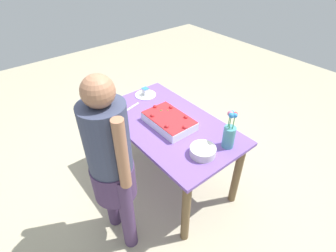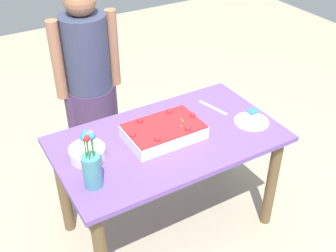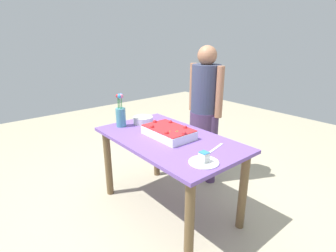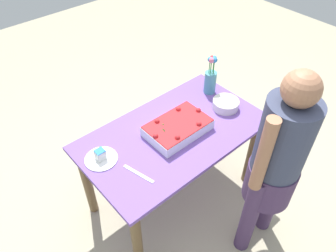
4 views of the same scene
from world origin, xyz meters
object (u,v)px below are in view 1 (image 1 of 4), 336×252
at_px(cake_knife, 130,108).
at_px(person_standing, 111,160).
at_px(serving_plate_with_slice, 145,93).
at_px(fruit_bowl, 203,151).
at_px(sheet_cake, 169,121).
at_px(flower_vase, 229,133).

height_order(cake_knife, person_standing, person_standing).
bearing_deg(serving_plate_with_slice, cake_knife, -66.99).
bearing_deg(fruit_bowl, serving_plate_with_slice, 169.95).
bearing_deg(sheet_cake, cake_knife, -164.65).
bearing_deg(flower_vase, fruit_bowl, -103.82).
xyz_separation_m(flower_vase, person_standing, (-0.32, -0.85, -0.01)).
distance_m(serving_plate_with_slice, cake_knife, 0.28).
height_order(sheet_cake, flower_vase, flower_vase).
bearing_deg(flower_vase, serving_plate_with_slice, -177.68).
distance_m(sheet_cake, fruit_bowl, 0.46).
relative_size(sheet_cake, cake_knife, 1.91).
bearing_deg(person_standing, flower_vase, -20.76).
relative_size(serving_plate_with_slice, cake_knife, 0.93).
bearing_deg(cake_knife, sheet_cake, -88.73).
bearing_deg(fruit_bowl, flower_vase, 76.18).
height_order(sheet_cake, fruit_bowl, sheet_cake).
bearing_deg(person_standing, fruit_bowl, -23.08).
bearing_deg(serving_plate_with_slice, flower_vase, 2.32).
relative_size(serving_plate_with_slice, fruit_bowl, 1.08).
relative_size(serving_plate_with_slice, person_standing, 0.14).
bearing_deg(serving_plate_with_slice, person_standing, -47.50).
height_order(serving_plate_with_slice, flower_vase, flower_vase).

